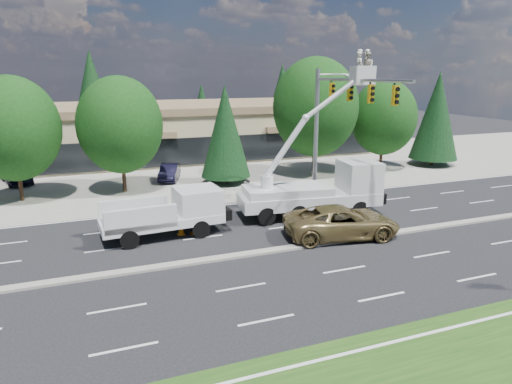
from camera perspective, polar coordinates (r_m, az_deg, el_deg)
name	(u,v)px	position (r m, az deg, el deg)	size (l,w,h in m)	color
ground	(219,259)	(22.29, -4.59, -8.38)	(140.00, 140.00, 0.00)	black
concrete_apron	(155,175)	(41.06, -12.53, 2.08)	(140.00, 22.00, 0.01)	gray
road_median	(219,258)	(22.27, -4.59, -8.24)	(120.00, 0.55, 0.12)	gray
strip_mall	(139,130)	(50.37, -14.45, 7.51)	(50.40, 15.40, 5.50)	tan
tree_front_c	(13,129)	(35.19, -28.11, 6.98)	(6.21, 6.21, 8.62)	#332114
tree_front_d	(120,125)	(35.02, -16.62, 8.01)	(6.18, 6.18, 8.57)	#332114
tree_front_e	(225,131)	(36.60, -3.87, 7.59)	(3.99, 3.99, 7.87)	#332114
tree_front_f	(315,107)	(39.52, 7.43, 10.47)	(7.26, 7.26, 10.07)	#332114
tree_front_g	(384,118)	(43.35, 15.67, 8.95)	(5.90, 5.90, 8.19)	#332114
tree_front_h	(436,116)	(47.15, 21.63, 8.85)	(4.50, 4.50, 8.87)	#332114
tree_back_b	(92,94)	(61.80, -19.77, 11.48)	(5.83, 5.83, 11.50)	#332114
tree_back_c	(202,109)	(63.86, -6.77, 10.27)	(3.70, 3.70, 7.29)	#332114
tree_back_d	(282,96)	(67.72, 3.29, 11.83)	(5.09, 5.09, 10.03)	#332114
signal_mast	(333,114)	(31.14, 9.55, 9.58)	(2.76, 10.16, 9.00)	gray
utility_pickup	(171,217)	(25.50, -10.61, -3.12)	(6.67, 2.93, 2.50)	silver
bucket_truck	(324,181)	(28.69, 8.49, 1.33)	(9.38, 3.78, 10.07)	silver
traffic_cone_b	(181,229)	(25.68, -9.34, -4.56)	(0.40, 0.40, 0.70)	orange
traffic_cone_c	(194,228)	(25.70, -7.75, -4.48)	(0.40, 0.40, 0.70)	orange
minivan	(342,222)	(25.25, 10.66, -3.68)	(2.89, 6.26, 1.74)	olive
parked_car_west	(16,174)	(41.83, -27.77, 2.04)	(1.85, 4.60, 1.57)	black
parked_car_east	(169,172)	(38.84, -10.76, 2.46)	(1.41, 4.04, 1.33)	black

